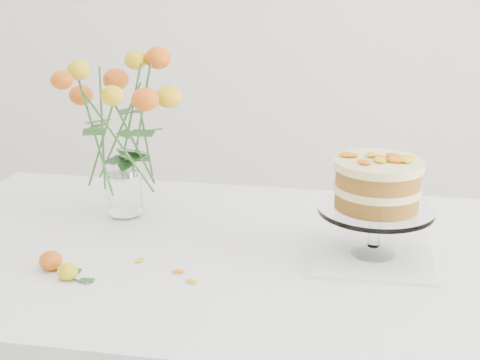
# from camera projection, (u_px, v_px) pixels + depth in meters

# --- Properties ---
(table) EXTENTS (1.43, 0.93, 0.76)m
(table) POSITION_uv_depth(u_px,v_px,m) (203.00, 279.00, 1.58)
(table) COLOR tan
(table) RESTS_ON ground
(napkin) EXTENTS (0.27, 0.27, 0.01)m
(napkin) POSITION_uv_depth(u_px,v_px,m) (373.00, 255.00, 1.50)
(napkin) COLOR white
(napkin) RESTS_ON table
(cake_stand) EXTENTS (0.26, 0.26, 0.23)m
(cake_stand) POSITION_uv_depth(u_px,v_px,m) (377.00, 189.00, 1.45)
(cake_stand) COLOR white
(cake_stand) RESTS_ON napkin
(rose_vase) EXTENTS (0.30, 0.30, 0.45)m
(rose_vase) POSITION_uv_depth(u_px,v_px,m) (120.00, 116.00, 1.67)
(rose_vase) COLOR white
(rose_vase) RESTS_ON table
(loose_rose_near) EXTENTS (0.07, 0.04, 0.04)m
(loose_rose_near) POSITION_uv_depth(u_px,v_px,m) (68.00, 271.00, 1.39)
(loose_rose_near) COLOR gold
(loose_rose_near) RESTS_ON table
(loose_rose_far) EXTENTS (0.09, 0.05, 0.04)m
(loose_rose_far) POSITION_uv_depth(u_px,v_px,m) (51.00, 261.00, 1.44)
(loose_rose_far) COLOR #C55009
(loose_rose_far) RESTS_ON table
(stray_petal_a) EXTENTS (0.03, 0.02, 0.00)m
(stray_petal_a) POSITION_uv_depth(u_px,v_px,m) (139.00, 260.00, 1.48)
(stray_petal_a) COLOR #E2BB0E
(stray_petal_a) RESTS_ON table
(stray_petal_b) EXTENTS (0.03, 0.02, 0.00)m
(stray_petal_b) POSITION_uv_depth(u_px,v_px,m) (178.00, 272.00, 1.43)
(stray_petal_b) COLOR #E2BB0E
(stray_petal_b) RESTS_ON table
(stray_petal_c) EXTENTS (0.03, 0.02, 0.00)m
(stray_petal_c) POSITION_uv_depth(u_px,v_px,m) (192.00, 282.00, 1.38)
(stray_petal_c) COLOR #E2BB0E
(stray_petal_c) RESTS_ON table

